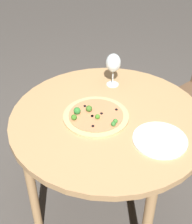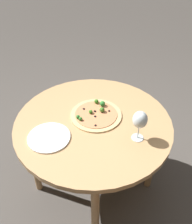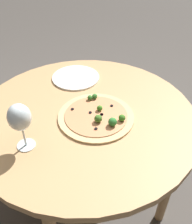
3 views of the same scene
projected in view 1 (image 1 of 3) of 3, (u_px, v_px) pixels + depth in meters
name	position (u px, v px, depth m)	size (l,w,h in m)	color
ground_plane	(105.00, 202.00, 2.06)	(12.00, 12.00, 0.00)	#4C4742
dining_table	(108.00, 127.00, 1.67)	(1.03, 1.03, 0.72)	tan
pizza	(95.00, 115.00, 1.61)	(0.34, 0.34, 0.05)	tan
wine_glass	(113.00, 63.00, 1.78)	(0.09, 0.09, 0.20)	silver
plate_near	(160.00, 140.00, 1.47)	(0.26, 0.26, 0.01)	white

